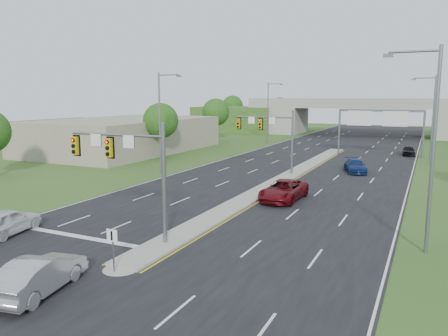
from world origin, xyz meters
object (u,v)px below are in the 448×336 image
object	(u,v)px
car_white	(6,221)
car_far_b	(355,166)
overpass	(364,119)
keep_right_sign	(113,243)
car_far_c	(409,151)
car_silver	(40,274)
sign_gantry	(379,120)
car_far_a	(284,190)
signal_mast_near	(130,161)
signal_mast_far	(272,131)

from	to	relation	value
car_white	car_far_b	size ratio (longest dim) A/B	0.95
overpass	car_far_b	size ratio (longest dim) A/B	16.10
keep_right_sign	car_far_b	bearing A→B (deg)	80.14
keep_right_sign	car_far_c	world-z (taller)	keep_right_sign
keep_right_sign	car_silver	world-z (taller)	keep_right_sign
sign_gantry	car_silver	size ratio (longest dim) A/B	2.36
overpass	car_far_a	xyz separation A→B (m)	(2.78, -66.60, -2.72)
overpass	car_far_c	size ratio (longest dim) A/B	19.73
car_far_b	overpass	bearing A→B (deg)	79.22
sign_gantry	car_far_a	world-z (taller)	sign_gantry
car_silver	car_far_b	size ratio (longest dim) A/B	0.99
signal_mast_near	car_far_c	bearing A→B (deg)	74.93
overpass	car_far_c	bearing A→B (deg)	-71.54
sign_gantry	overpass	world-z (taller)	overpass
car_silver	overpass	bearing A→B (deg)	-102.06
car_far_c	signal_mast_far	bearing A→B (deg)	-123.27
signal_mast_near	car_far_c	world-z (taller)	signal_mast_near
car_far_b	car_far_a	bearing A→B (deg)	-118.54
car_far_a	car_silver	bearing A→B (deg)	-99.06
car_far_c	keep_right_sign	bearing A→B (deg)	-105.47
overpass	car_far_b	bearing A→B (deg)	-83.23
car_far_c	overpass	bearing A→B (deg)	104.49
signal_mast_near	sign_gantry	distance (m)	45.88
sign_gantry	car_white	size ratio (longest dim) A/B	2.44
car_far_c	signal_mast_near	bearing A→B (deg)	-109.04
keep_right_sign	overpass	world-z (taller)	overpass
car_white	car_silver	distance (m)	9.75
signal_mast_far	car_white	xyz separation A→B (m)	(-7.60, -27.46, -3.90)
keep_right_sign	car_white	world-z (taller)	keep_right_sign
car_silver	car_far_a	size ratio (longest dim) A/B	0.83
car_white	car_far_a	size ratio (longest dim) A/B	0.81
keep_right_sign	car_far_a	xyz separation A→B (m)	(2.78, 17.92, -0.68)
keep_right_sign	sign_gantry	bearing A→B (deg)	82.30
overpass	keep_right_sign	bearing A→B (deg)	-90.00
signal_mast_far	overpass	xyz separation A→B (m)	(2.26, 55.07, -1.17)
overpass	car_far_b	distance (m)	50.66
signal_mast_far	car_white	distance (m)	28.76
car_silver	car_far_a	world-z (taller)	car_far_a
signal_mast_near	car_white	bearing A→B (deg)	-162.06
car_far_b	car_silver	bearing A→B (deg)	-118.86
overpass	car_silver	size ratio (longest dim) A/B	16.30
car_silver	car_far_b	world-z (taller)	car_silver
car_far_b	car_far_c	bearing A→B (deg)	57.93
overpass	sign_gantry	bearing A→B (deg)	-79.21
keep_right_sign	car_far_a	bearing A→B (deg)	81.18
signal_mast_near	signal_mast_far	xyz separation A→B (m)	(0.00, 25.00, 0.00)
car_white	car_far_a	bearing A→B (deg)	-138.69
sign_gantry	signal_mast_near	bearing A→B (deg)	-101.25
sign_gantry	car_far_a	size ratio (longest dim) A/B	1.97
signal_mast_near	signal_mast_far	world-z (taller)	same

